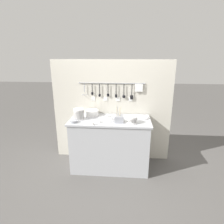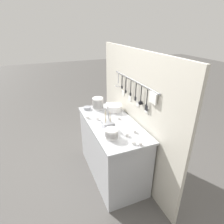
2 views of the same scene
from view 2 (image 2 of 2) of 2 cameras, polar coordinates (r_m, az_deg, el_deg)
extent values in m
plane|color=#514F4C|center=(3.09, -0.06, -17.81)|extent=(20.00, 20.00, 0.00)
cube|color=#ADAFB5|center=(2.57, -0.07, -3.41)|extent=(1.33, 0.63, 0.03)
cube|color=#ADAFB5|center=(2.81, -0.07, -11.39)|extent=(1.28, 0.60, 0.86)
cube|color=beige|center=(2.69, 6.82, -1.23)|extent=(2.13, 0.04, 1.84)
cylinder|color=#93969E|center=(2.49, 6.78, 9.45)|extent=(1.12, 0.01, 0.01)
sphere|color=#93969E|center=(2.98, 1.53, 12.20)|extent=(0.02, 0.02, 0.02)
sphere|color=#93969E|center=(2.04, 14.32, 5.28)|extent=(0.02, 0.02, 0.02)
cylinder|color=#93969E|center=(2.92, 1.95, 10.15)|extent=(0.01, 0.01, 0.15)
torus|color=#93969E|center=(2.95, 1.92, 7.98)|extent=(0.10, 0.10, 0.01)
cylinder|color=#93969E|center=(2.90, 2.19, 11.73)|extent=(0.01, 0.01, 0.02)
cylinder|color=black|center=(2.80, 3.10, 9.51)|extent=(0.01, 0.01, 0.15)
ellipsoid|color=black|center=(2.83, 3.06, 7.57)|extent=(0.04, 0.02, 0.06)
cylinder|color=#93969E|center=(2.78, 3.37, 11.12)|extent=(0.01, 0.01, 0.02)
cylinder|color=black|center=(2.69, 4.28, 8.53)|extent=(0.01, 0.01, 0.18)
ellipsoid|color=black|center=(2.72, 4.20, 6.25)|extent=(0.04, 0.02, 0.06)
cylinder|color=#93969E|center=(2.67, 4.58, 10.48)|extent=(0.01, 0.01, 0.02)
cylinder|color=black|center=(2.56, 5.75, 7.69)|extent=(0.01, 0.01, 0.17)
ellipsoid|color=black|center=(2.60, 5.65, 5.38)|extent=(0.04, 0.02, 0.06)
cylinder|color=#93969E|center=(2.54, 6.08, 9.67)|extent=(0.01, 0.01, 0.02)
cylinder|color=black|center=(2.45, 7.28, 6.60)|extent=(0.01, 0.01, 0.18)
cube|color=black|center=(2.49, 7.13, 4.05)|extent=(0.04, 0.01, 0.06)
cylinder|color=#93969E|center=(2.42, 7.65, 8.82)|extent=(0.01, 0.01, 0.02)
cylinder|color=black|center=(2.34, 8.86, 5.46)|extent=(0.01, 0.01, 0.20)
sphere|color=black|center=(2.38, 8.68, 2.79)|extent=(0.06, 0.06, 0.06)
cylinder|color=#93969E|center=(2.31, 9.29, 7.92)|extent=(0.01, 0.01, 0.02)
cylinder|color=black|center=(2.23, 10.64, 4.31)|extent=(0.01, 0.01, 0.20)
cube|color=black|center=(2.28, 10.38, 1.28)|extent=(0.05, 0.01, 0.07)
cylinder|color=#93969E|center=(2.20, 11.12, 6.90)|extent=(0.01, 0.01, 0.02)
cube|color=silver|center=(2.13, 12.39, 4.20)|extent=(0.13, 0.02, 0.13)
cylinder|color=#93969E|center=(2.11, 12.83, 5.94)|extent=(0.01, 0.01, 0.02)
cube|color=white|center=(2.86, 3.46, 5.74)|extent=(0.07, 0.01, 0.07)
cube|color=white|center=(2.67, 5.50, 4.26)|extent=(0.07, 0.01, 0.07)
cube|color=white|center=(2.49, 7.83, 2.56)|extent=(0.07, 0.01, 0.07)
cube|color=white|center=(2.32, 10.50, 0.60)|extent=(0.07, 0.01, 0.07)
cylinder|color=white|center=(2.22, -0.18, -7.20)|extent=(0.16, 0.16, 0.05)
cylinder|color=white|center=(2.21, -0.18, -6.55)|extent=(0.16, 0.16, 0.05)
cylinder|color=white|center=(2.19, -0.18, -5.90)|extent=(0.16, 0.16, 0.05)
cylinder|color=white|center=(2.98, -4.28, 1.52)|extent=(0.17, 0.17, 0.05)
cylinder|color=white|center=(2.97, -4.30, 1.98)|extent=(0.17, 0.17, 0.05)
cylinder|color=white|center=(2.96, -4.32, 2.44)|extent=(0.17, 0.17, 0.05)
cylinder|color=white|center=(2.95, -4.33, 2.91)|extent=(0.17, 0.17, 0.05)
cylinder|color=white|center=(2.94, -4.35, 3.38)|extent=(0.17, 0.17, 0.05)
cylinder|color=white|center=(2.93, -4.36, 3.85)|extent=(0.17, 0.17, 0.05)
cylinder|color=white|center=(2.90, 0.72, 0.50)|extent=(0.23, 0.23, 0.01)
cylinder|color=white|center=(2.90, 0.73, 0.69)|extent=(0.23, 0.23, 0.01)
cylinder|color=white|center=(2.89, 0.73, 0.89)|extent=(0.23, 0.23, 0.01)
cylinder|color=white|center=(2.89, 0.73, 1.08)|extent=(0.23, 0.23, 0.01)
cylinder|color=white|center=(2.88, 0.73, 1.28)|extent=(0.23, 0.23, 0.01)
cylinder|color=white|center=(2.88, 0.73, 1.48)|extent=(0.23, 0.23, 0.01)
cylinder|color=white|center=(2.88, 0.73, 1.68)|extent=(0.23, 0.23, 0.01)
cylinder|color=white|center=(2.87, 0.73, 1.87)|extent=(0.23, 0.23, 0.01)
cylinder|color=white|center=(2.87, 0.73, 2.07)|extent=(0.23, 0.23, 0.01)
cylinder|color=#93969E|center=(2.98, -7.61, 1.22)|extent=(0.12, 0.12, 0.04)
cube|color=#93969E|center=(2.38, -1.23, -4.15)|extent=(0.14, 0.14, 0.10)
cylinder|color=#C6B793|center=(2.32, -0.48, -2.01)|extent=(0.02, 0.03, 0.21)
cylinder|color=#C6B793|center=(2.35, -2.11, -2.20)|extent=(0.02, 0.01, 0.17)
cylinder|color=#93969E|center=(2.37, -1.09, -1.54)|extent=(0.02, 0.03, 0.20)
cylinder|color=#93969E|center=(2.36, -0.90, -1.94)|extent=(0.03, 0.02, 0.18)
cylinder|color=#C6B793|center=(2.34, -0.63, -2.14)|extent=(0.02, 0.01, 0.18)
cylinder|color=#C6B793|center=(2.36, -1.89, -1.54)|extent=(0.01, 0.02, 0.21)
cylinder|color=#C6B793|center=(2.31, -1.92, -2.19)|extent=(0.02, 0.03, 0.20)
cylinder|color=white|center=(2.63, -4.46, -1.96)|extent=(0.04, 0.04, 0.04)
cylinder|color=white|center=(2.51, -2.70, -3.36)|extent=(0.04, 0.04, 0.04)
cylinder|color=white|center=(3.12, -1.45, 2.62)|extent=(0.04, 0.04, 0.04)
cylinder|color=white|center=(2.68, -7.38, -1.57)|extent=(0.04, 0.04, 0.04)
cylinder|color=white|center=(2.26, 4.62, -6.91)|extent=(0.04, 0.04, 0.04)
cylinder|color=white|center=(2.53, -0.21, -3.12)|extent=(0.04, 0.04, 0.04)
cylinder|color=white|center=(2.13, 6.60, -9.26)|extent=(0.04, 0.04, 0.04)
cylinder|color=white|center=(2.34, 6.89, -5.78)|extent=(0.04, 0.04, 0.04)
cylinder|color=white|center=(2.64, 2.17, -1.79)|extent=(0.04, 0.04, 0.04)
cylinder|color=white|center=(2.12, 8.62, -9.53)|extent=(0.04, 0.04, 0.04)
camera|label=1|loc=(2.75, -70.60, 4.68)|focal=30.00mm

